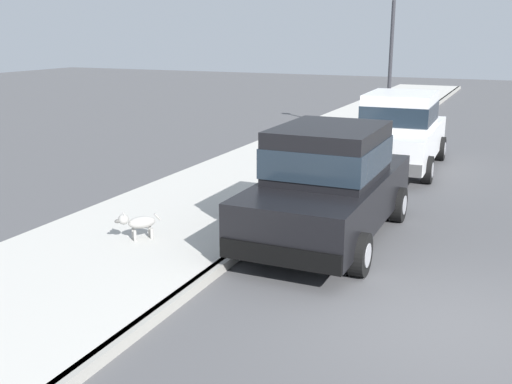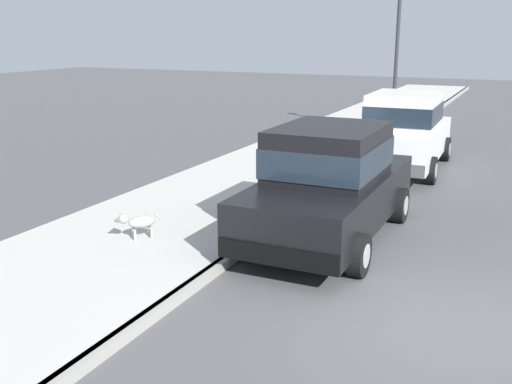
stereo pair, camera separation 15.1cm
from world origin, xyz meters
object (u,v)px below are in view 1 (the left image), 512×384
object	(u,v)px
street_lamp	(391,47)
car_black_sedan	(329,182)
dog_grey	(138,222)
car_white_sedan	(400,130)

from	to	relation	value
street_lamp	car_black_sedan	bearing A→B (deg)	-82.92
street_lamp	dog_grey	bearing A→B (deg)	-96.04
car_white_sedan	dog_grey	world-z (taller)	car_white_sedan
car_black_sedan	car_white_sedan	bearing A→B (deg)	90.04
car_black_sedan	street_lamp	distance (m)	10.99
car_black_sedan	street_lamp	size ratio (longest dim) A/B	1.04
street_lamp	car_white_sedan	bearing A→B (deg)	-74.59
car_black_sedan	street_lamp	xyz separation A→B (m)	(-1.33, 10.74, 1.92)
car_black_sedan	street_lamp	world-z (taller)	street_lamp
car_black_sedan	car_white_sedan	distance (m)	5.92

